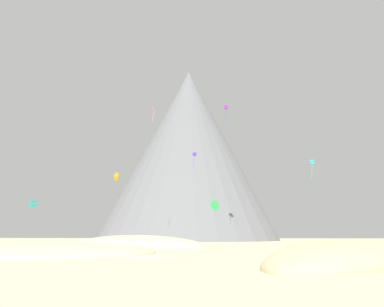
% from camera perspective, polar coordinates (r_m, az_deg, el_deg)
% --- Properties ---
extents(ground_plane, '(400.00, 400.00, 0.00)m').
position_cam_1_polar(ground_plane, '(35.25, -6.83, -15.65)').
color(ground_plane, beige).
extents(dune_foreground_left, '(18.13, 24.53, 3.50)m').
position_cam_1_polar(dune_foreground_left, '(30.88, 22.25, -15.31)').
color(dune_foreground_left, '#C6B284').
rests_on(dune_foreground_left, ground_plane).
extents(dune_foreground_right, '(21.68, 24.06, 2.32)m').
position_cam_1_polar(dune_foreground_right, '(44.80, -18.78, -14.40)').
color(dune_foreground_right, beige).
rests_on(dune_foreground_right, ground_plane).
extents(dune_midground, '(28.19, 19.15, 4.02)m').
position_cam_1_polar(dune_midground, '(59.87, -8.97, -14.24)').
color(dune_midground, '#CCBA8E').
rests_on(dune_midground, ground_plane).
extents(bush_scatter_east, '(1.86, 1.86, 0.47)m').
position_cam_1_polar(bush_scatter_east, '(56.54, 19.21, -13.59)').
color(bush_scatter_east, '#386633').
rests_on(bush_scatter_east, ground_plane).
extents(bush_near_left, '(2.27, 2.27, 1.07)m').
position_cam_1_polar(bush_near_left, '(52.99, 17.39, -13.51)').
color(bush_near_left, '#477238').
rests_on(bush_near_left, ground_plane).
extents(bush_low_patch, '(1.92, 1.92, 1.04)m').
position_cam_1_polar(bush_low_patch, '(45.89, 18.28, -13.71)').
color(bush_low_patch, '#568442').
rests_on(bush_low_patch, ground_plane).
extents(rock_massif, '(88.50, 88.50, 68.26)m').
position_cam_1_polar(rock_massif, '(145.60, -0.24, -0.07)').
color(rock_massif, slate).
rests_on(rock_massif, ground_plane).
extents(kite_green_low, '(1.42, 1.28, 1.55)m').
position_cam_1_polar(kite_green_low, '(55.12, 3.51, -8.02)').
color(kite_green_low, green).
extents(kite_cyan_mid, '(0.94, 0.92, 4.01)m').
position_cam_1_polar(kite_cyan_mid, '(81.48, 18.09, -1.32)').
color(kite_cyan_mid, '#33BCDB').
extents(kite_teal_low, '(1.19, 1.21, 1.09)m').
position_cam_1_polar(kite_teal_low, '(63.95, -23.28, -7.13)').
color(kite_teal_low, teal).
extents(kite_gold_low, '(1.20, 2.00, 1.91)m').
position_cam_1_polar(kite_gold_low, '(78.00, -11.42, -3.54)').
color(kite_gold_low, gold).
extents(kite_pink_high, '(0.64, 0.82, 4.07)m').
position_cam_1_polar(kite_pink_high, '(94.98, -6.03, 6.53)').
color(kite_pink_high, pink).
extents(kite_violet_high, '(1.32, 1.32, 5.00)m').
position_cam_1_polar(kite_violet_high, '(99.06, 5.30, 7.10)').
color(kite_violet_high, purple).
extents(kite_indigo_mid, '(0.98, 0.34, 3.68)m').
position_cam_1_polar(kite_indigo_mid, '(87.61, 0.36, -0.44)').
color(kite_indigo_mid, '#5138B2').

